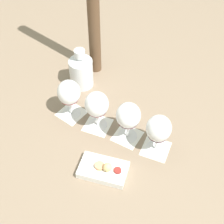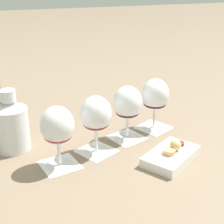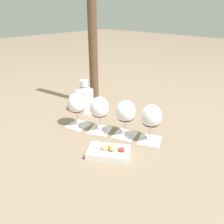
{
  "view_description": "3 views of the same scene",
  "coord_description": "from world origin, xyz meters",
  "px_view_note": "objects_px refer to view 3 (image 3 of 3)",
  "views": [
    {
      "loc": [
        0.62,
        -0.55,
        1.02
      ],
      "look_at": [
        -0.0,
        -0.0,
        0.11
      ],
      "focal_mm": 55.0,
      "sensor_mm": 36.0,
      "label": 1
    },
    {
      "loc": [
        -0.32,
        -0.86,
        0.49
      ],
      "look_at": [
        -0.0,
        -0.0,
        0.11
      ],
      "focal_mm": 55.0,
      "sensor_mm": 36.0,
      "label": 2
    },
    {
      "loc": [
        0.67,
        -0.72,
        0.54
      ],
      "look_at": [
        -0.0,
        -0.0,
        0.11
      ],
      "focal_mm": 38.0,
      "sensor_mm": 36.0,
      "label": 3
    }
  ],
  "objects_px": {
    "ceramic_vase": "(85,98)",
    "umbrella_pole": "(93,36)",
    "snack_dish": "(109,152)",
    "wine_glass_2": "(126,113)",
    "wine_glass_1": "(99,109)",
    "wine_glass_0": "(77,105)",
    "wine_glass_3": "(151,118)"
  },
  "relations": [
    {
      "from": "umbrella_pole",
      "to": "ceramic_vase",
      "type": "bearing_deg",
      "value": -70.96
    },
    {
      "from": "wine_glass_1",
      "to": "snack_dish",
      "type": "height_order",
      "value": "wine_glass_1"
    },
    {
      "from": "wine_glass_1",
      "to": "wine_glass_2",
      "type": "bearing_deg",
      "value": 22.74
    },
    {
      "from": "ceramic_vase",
      "to": "umbrella_pole",
      "type": "distance_m",
      "value": 0.34
    },
    {
      "from": "ceramic_vase",
      "to": "umbrella_pole",
      "type": "height_order",
      "value": "umbrella_pole"
    },
    {
      "from": "wine_glass_0",
      "to": "snack_dish",
      "type": "xyz_separation_m",
      "value": [
        0.29,
        -0.08,
        -0.09
      ]
    },
    {
      "from": "wine_glass_1",
      "to": "ceramic_vase",
      "type": "height_order",
      "value": "ceramic_vase"
    },
    {
      "from": "wine_glass_2",
      "to": "ceramic_vase",
      "type": "relative_size",
      "value": 0.92
    },
    {
      "from": "wine_glass_2",
      "to": "wine_glass_0",
      "type": "bearing_deg",
      "value": -159.37
    },
    {
      "from": "wine_glass_3",
      "to": "wine_glass_1",
      "type": "bearing_deg",
      "value": -159.44
    },
    {
      "from": "ceramic_vase",
      "to": "snack_dish",
      "type": "distance_m",
      "value": 0.46
    },
    {
      "from": "umbrella_pole",
      "to": "wine_glass_1",
      "type": "bearing_deg",
      "value": -38.72
    },
    {
      "from": "wine_glass_2",
      "to": "wine_glass_3",
      "type": "bearing_deg",
      "value": 18.24
    },
    {
      "from": "wine_glass_2",
      "to": "wine_glass_1",
      "type": "bearing_deg",
      "value": -157.26
    },
    {
      "from": "snack_dish",
      "to": "umbrella_pole",
      "type": "bearing_deg",
      "value": 142.91
    },
    {
      "from": "wine_glass_0",
      "to": "wine_glass_1",
      "type": "distance_m",
      "value": 0.12
    },
    {
      "from": "wine_glass_3",
      "to": "ceramic_vase",
      "type": "relative_size",
      "value": 0.92
    },
    {
      "from": "ceramic_vase",
      "to": "umbrella_pole",
      "type": "relative_size",
      "value": 0.23
    },
    {
      "from": "wine_glass_0",
      "to": "umbrella_pole",
      "type": "distance_m",
      "value": 0.4
    },
    {
      "from": "snack_dish",
      "to": "umbrella_pole",
      "type": "xyz_separation_m",
      "value": [
        -0.44,
        0.33,
        0.38
      ]
    },
    {
      "from": "wine_glass_1",
      "to": "wine_glass_2",
      "type": "distance_m",
      "value": 0.13
    },
    {
      "from": "ceramic_vase",
      "to": "wine_glass_1",
      "type": "bearing_deg",
      "value": -24.11
    },
    {
      "from": "wine_glass_3",
      "to": "ceramic_vase",
      "type": "bearing_deg",
      "value": 178.17
    },
    {
      "from": "wine_glass_2",
      "to": "wine_glass_3",
      "type": "xyz_separation_m",
      "value": [
        0.11,
        0.04,
        0.0
      ]
    },
    {
      "from": "wine_glass_1",
      "to": "snack_dish",
      "type": "xyz_separation_m",
      "value": [
        0.18,
        -0.12,
        -0.09
      ]
    },
    {
      "from": "wine_glass_3",
      "to": "umbrella_pole",
      "type": "distance_m",
      "value": 0.58
    },
    {
      "from": "wine_glass_3",
      "to": "wine_glass_2",
      "type": "bearing_deg",
      "value": -161.76
    },
    {
      "from": "wine_glass_2",
      "to": "umbrella_pole",
      "type": "distance_m",
      "value": 0.5
    },
    {
      "from": "ceramic_vase",
      "to": "umbrella_pole",
      "type": "bearing_deg",
      "value": 109.04
    },
    {
      "from": "wine_glass_3",
      "to": "umbrella_pole",
      "type": "height_order",
      "value": "umbrella_pole"
    },
    {
      "from": "wine_glass_2",
      "to": "umbrella_pole",
      "type": "bearing_deg",
      "value": 156.93
    },
    {
      "from": "wine_glass_3",
      "to": "snack_dish",
      "type": "bearing_deg",
      "value": -104.06
    }
  ]
}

